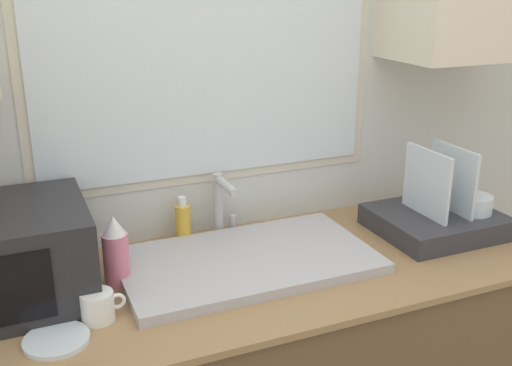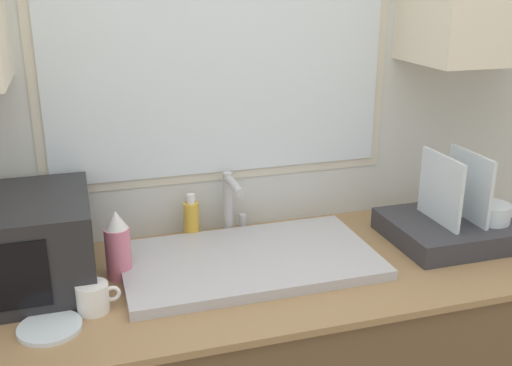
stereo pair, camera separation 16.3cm
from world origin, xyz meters
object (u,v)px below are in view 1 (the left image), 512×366
faucet (222,201)px  microwave (2,257)px  spray_bottle (116,252)px  dish_rack (439,216)px  soap_bottle (183,222)px  mug_near_sink (98,306)px

faucet → microwave: microwave is taller
microwave → spray_bottle: bearing=-5.7°
faucet → dish_rack: dish_rack is taller
microwave → faucet: bearing=13.3°
faucet → dish_rack: 0.72m
soap_bottle → mug_near_sink: (-0.33, -0.37, -0.03)m
mug_near_sink → spray_bottle: bearing=64.6°
microwave → mug_near_sink: bearing=-43.4°
spray_bottle → mug_near_sink: bearing=-115.4°
dish_rack → spray_bottle: size_ratio=1.94×
faucet → mug_near_sink: 0.58m
soap_bottle → mug_near_sink: bearing=-131.9°
spray_bottle → microwave: bearing=174.3°
microwave → soap_bottle: 0.56m
microwave → dish_rack: dish_rack is taller
faucet → mug_near_sink: size_ratio=1.89×
microwave → mug_near_sink: size_ratio=3.92×
microwave → dish_rack: (1.34, -0.08, -0.07)m
soap_bottle → microwave: bearing=-162.3°
faucet → dish_rack: (0.68, -0.24, -0.07)m
faucet → dish_rack: size_ratio=0.54×
spray_bottle → mug_near_sink: (-0.08, -0.17, -0.06)m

